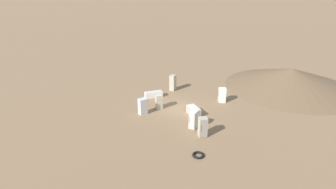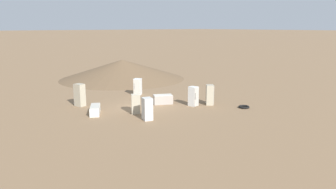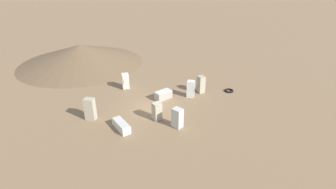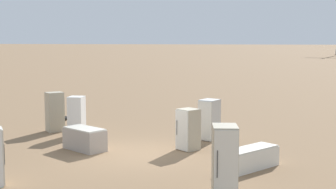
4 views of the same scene
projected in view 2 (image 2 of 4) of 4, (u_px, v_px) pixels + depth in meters
The scene contains 11 objects.
ground_plane at pixel (142, 107), 25.73m from camera, with size 1000.00×1000.00×0.00m, color #846647.
dirt_mound at pixel (122, 69), 39.53m from camera, with size 14.95×14.95×2.32m.
discarded_fridge_0 at pixel (163, 99), 26.83m from camera, with size 1.73×1.35×0.77m.
discarded_fridge_1 at pixel (193, 96), 26.06m from camera, with size 0.67×0.76×1.57m.
discarded_fridge_2 at pixel (147, 109), 22.21m from camera, with size 0.77×0.88×1.53m.
discarded_fridge_3 at pixel (210, 95), 26.46m from camera, with size 0.88×0.88×1.63m.
discarded_fridge_4 at pixel (136, 104), 23.83m from camera, with size 0.85×0.86×1.42m.
discarded_fridge_5 at pixel (95, 110), 23.75m from camera, with size 1.54×1.97×0.62m.
discarded_fridge_6 at pixel (80, 95), 26.03m from camera, with size 0.75×0.91×1.79m.
discarded_fridge_7 at pixel (138, 87), 30.33m from camera, with size 0.96×0.95×1.52m.
scrap_tire at pixel (244, 107), 25.56m from camera, with size 0.85×0.85×0.17m.
Camera 2 is at (14.19, 20.65, 6.27)m, focal length 35.00 mm.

